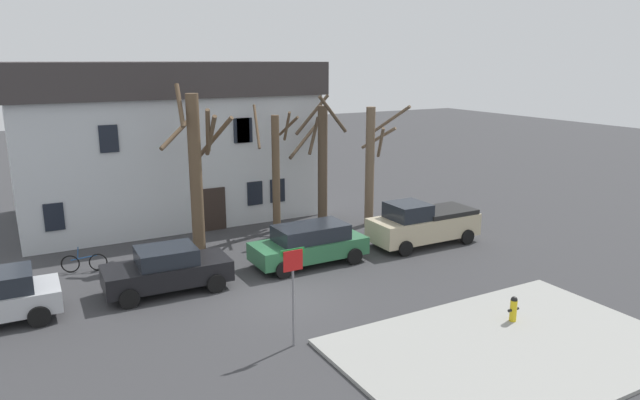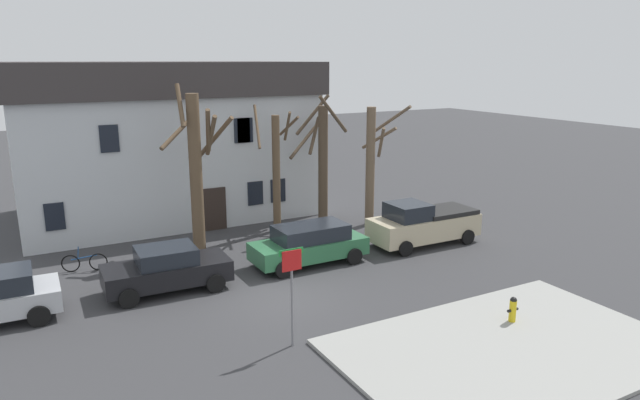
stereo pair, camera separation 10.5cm
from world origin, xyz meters
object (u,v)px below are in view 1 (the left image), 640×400
at_px(street_sign_pole, 293,279).
at_px(tree_bare_end, 372,162).
at_px(car_green_wagon, 309,244).
at_px(tree_bare_mid, 276,169).
at_px(tree_bare_near, 196,167).
at_px(car_black_sedan, 167,269).
at_px(bicycle_leaning, 84,263).
at_px(pickup_truck_beige, 423,223).
at_px(fire_hydrant, 513,308).
at_px(tree_bare_far, 321,160).
at_px(building_main, 162,138).

bearing_deg(street_sign_pole, tree_bare_end, 46.53).
height_order(tree_bare_end, car_green_wagon, tree_bare_end).
xyz_separation_m(tree_bare_mid, tree_bare_end, (4.67, -1.21, 0.09)).
xyz_separation_m(tree_bare_near, car_green_wagon, (3.35, -3.96, -2.85)).
height_order(tree_bare_mid, car_black_sedan, tree_bare_mid).
distance_m(car_black_sedan, bicycle_leaning, 4.29).
bearing_deg(pickup_truck_beige, fire_hydrant, -108.92).
bearing_deg(street_sign_pole, car_green_wagon, 58.23).
relative_size(pickup_truck_beige, fire_hydrant, 6.24).
bearing_deg(pickup_truck_beige, tree_bare_far, 115.75).
bearing_deg(car_black_sedan, pickup_truck_beige, -0.74).
distance_m(tree_bare_mid, pickup_truck_beige, 7.38).
distance_m(pickup_truck_beige, bicycle_leaning, 14.39).
height_order(pickup_truck_beige, bicycle_leaning, pickup_truck_beige).
bearing_deg(tree_bare_far, tree_bare_near, -172.12).
bearing_deg(fire_hydrant, tree_bare_mid, 99.57).
relative_size(tree_bare_near, pickup_truck_beige, 1.41).
distance_m(tree_bare_far, bicycle_leaning, 11.92).
bearing_deg(tree_bare_far, car_black_sedan, -151.65).
bearing_deg(pickup_truck_beige, tree_bare_end, 93.17).
distance_m(building_main, bicycle_leaning, 9.88).
xyz_separation_m(car_green_wagon, bicycle_leaning, (-8.20, 3.51, -0.50)).
distance_m(building_main, pickup_truck_beige, 14.55).
xyz_separation_m(car_black_sedan, car_green_wagon, (5.81, 0.02, 0.04)).
relative_size(car_black_sedan, car_green_wagon, 0.95).
bearing_deg(tree_bare_end, fire_hydrant, -101.91).
bearing_deg(car_green_wagon, car_black_sedan, -179.79).
relative_size(tree_bare_end, car_green_wagon, 1.27).
bearing_deg(pickup_truck_beige, street_sign_pole, -148.40).
bearing_deg(car_green_wagon, bicycle_leaning, 156.81).
height_order(tree_bare_mid, tree_bare_end, tree_bare_mid).
distance_m(tree_bare_near, tree_bare_far, 6.69).
relative_size(tree_bare_end, pickup_truck_beige, 1.18).
distance_m(tree_bare_far, pickup_truck_beige, 6.08).
bearing_deg(tree_bare_near, car_green_wagon, -49.77).
xyz_separation_m(tree_bare_end, car_black_sedan, (-11.30, -3.75, -2.35)).
distance_m(tree_bare_far, car_green_wagon, 6.36).
bearing_deg(fire_hydrant, car_black_sedan, 137.72).
relative_size(car_black_sedan, bicycle_leaning, 2.67).
xyz_separation_m(car_green_wagon, pickup_truck_beige, (5.70, -0.17, 0.10)).
distance_m(fire_hydrant, bicycle_leaning, 16.09).
bearing_deg(tree_bare_mid, building_main, 122.05).
distance_m(tree_bare_far, car_black_sedan, 10.61).
xyz_separation_m(tree_bare_near, fire_hydrant, (6.36, -12.00, -3.17)).
bearing_deg(fire_hydrant, pickup_truck_beige, 71.08).
xyz_separation_m(car_black_sedan, street_sign_pole, (2.13, -5.92, 1.25)).
relative_size(car_green_wagon, street_sign_pole, 1.59).
bearing_deg(tree_bare_near, tree_bare_mid, 13.23).
relative_size(tree_bare_end, bicycle_leaning, 3.58).
height_order(building_main, street_sign_pole, building_main).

